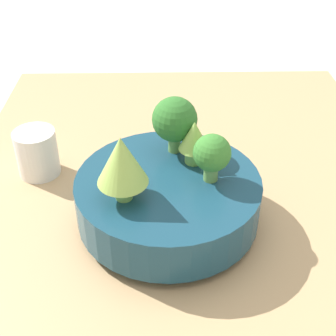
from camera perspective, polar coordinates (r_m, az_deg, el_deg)
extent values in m
plane|color=silver|center=(0.71, 2.48, -8.88)|extent=(6.00, 6.00, 0.00)
cube|color=tan|center=(0.70, 2.51, -7.96)|extent=(1.08, 0.74, 0.03)
cylinder|color=navy|center=(0.69, 0.00, -6.10)|extent=(0.12, 0.12, 0.01)
cylinder|color=navy|center=(0.66, 0.00, -3.62)|extent=(0.26, 0.26, 0.06)
cylinder|color=#6BA34C|center=(0.61, -5.43, -2.65)|extent=(0.02, 0.02, 0.03)
cone|color=#93B751|center=(0.58, -5.68, 0.94)|extent=(0.07, 0.07, 0.07)
cylinder|color=#609347|center=(0.64, 5.25, -0.45)|extent=(0.02, 0.02, 0.03)
sphere|color=#387A2D|center=(0.62, 5.40, 1.85)|extent=(0.05, 0.05, 0.05)
cylinder|color=#6BA34C|center=(0.67, 3.14, 1.55)|extent=(0.03, 0.03, 0.02)
cone|color=#93B751|center=(0.66, 3.23, 3.97)|extent=(0.04, 0.04, 0.04)
cylinder|color=#609347|center=(0.70, 0.79, 3.20)|extent=(0.02, 0.02, 0.03)
sphere|color=#2D6B28|center=(0.68, 0.82, 5.95)|extent=(0.07, 0.07, 0.07)
cylinder|color=silver|center=(0.80, -15.68, 1.80)|extent=(0.07, 0.07, 0.08)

